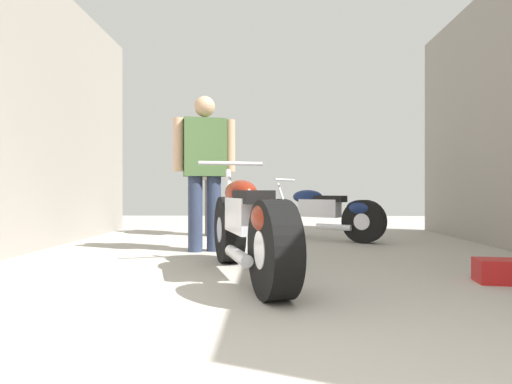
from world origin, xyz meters
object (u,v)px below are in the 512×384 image
mechanic_with_helmet (210,165)px  red_toolbox (501,271)px  mechanic_in_blue (205,164)px  motorcycle_black_naked (322,214)px  motorcycle_maroon_cruiser (248,226)px

mechanic_with_helmet → red_toolbox: bearing=-51.4°
mechanic_in_blue → mechanic_with_helmet: size_ratio=0.98×
motorcycle_black_naked → mechanic_in_blue: size_ratio=0.93×
mechanic_in_blue → mechanic_with_helmet: mechanic_with_helmet is taller
motorcycle_maroon_cruiser → mechanic_with_helmet: size_ratio=1.12×
motorcycle_maroon_cruiser → motorcycle_black_naked: 2.71m
red_toolbox → mechanic_with_helmet: bearing=128.6°
red_toolbox → motorcycle_maroon_cruiser: bearing=176.4°
mechanic_with_helmet → red_toolbox: mechanic_with_helmet is taller
mechanic_in_blue → red_toolbox: (2.41, -1.54, -0.89)m
mechanic_with_helmet → motorcycle_black_naked: bearing=-18.8°
motorcycle_black_naked → red_toolbox: size_ratio=4.75×
motorcycle_black_naked → motorcycle_maroon_cruiser: bearing=-109.4°
motorcycle_maroon_cruiser → motorcycle_black_naked: (0.90, 2.56, -0.04)m
mechanic_with_helmet → red_toolbox: 4.24m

